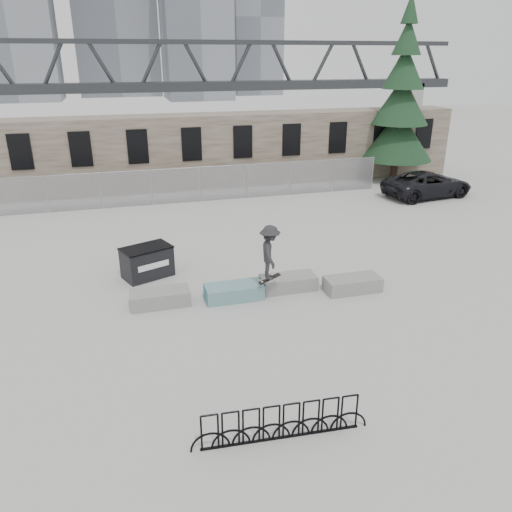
# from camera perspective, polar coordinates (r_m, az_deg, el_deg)

# --- Properties ---
(ground) EXTENTS (120.00, 120.00, 0.00)m
(ground) POSITION_cam_1_polar(r_m,az_deg,el_deg) (17.93, 0.41, -4.20)
(ground) COLOR #A5A6A1
(ground) RESTS_ON ground
(stone_wall) EXTENTS (36.00, 2.58, 4.50)m
(stone_wall) POSITION_cam_1_polar(r_m,az_deg,el_deg) (32.51, -7.66, 11.77)
(stone_wall) COLOR brown
(stone_wall) RESTS_ON ground
(chainlink_fence) EXTENTS (22.06, 0.06, 2.02)m
(chainlink_fence) POSITION_cam_1_polar(r_m,az_deg,el_deg) (29.13, -6.44, 8.20)
(chainlink_fence) COLOR gray
(chainlink_fence) RESTS_ON ground
(planter_far_left) EXTENTS (2.00, 0.90, 0.52)m
(planter_far_left) POSITION_cam_1_polar(r_m,az_deg,el_deg) (17.28, -10.91, -4.66)
(planter_far_left) COLOR gray
(planter_far_left) RESTS_ON ground
(planter_center_left) EXTENTS (2.00, 0.90, 0.52)m
(planter_center_left) POSITION_cam_1_polar(r_m,az_deg,el_deg) (17.40, -2.54, -4.04)
(planter_center_left) COLOR teal
(planter_center_left) RESTS_ON ground
(planter_center_right) EXTENTS (2.00, 0.90, 0.52)m
(planter_center_right) POSITION_cam_1_polar(r_m,az_deg,el_deg) (18.11, 3.71, -2.99)
(planter_center_right) COLOR gray
(planter_center_right) RESTS_ON ground
(planter_offset) EXTENTS (2.00, 0.90, 0.52)m
(planter_offset) POSITION_cam_1_polar(r_m,az_deg,el_deg) (18.29, 10.97, -3.11)
(planter_offset) COLOR gray
(planter_offset) RESTS_ON ground
(dumpster) EXTENTS (2.11, 1.71, 1.20)m
(dumpster) POSITION_cam_1_polar(r_m,az_deg,el_deg) (19.42, -12.34, -0.65)
(dumpster) COLOR black
(dumpster) RESTS_ON ground
(bike_rack) EXTENTS (4.03, 0.31, 0.90)m
(bike_rack) POSITION_cam_1_polar(r_m,az_deg,el_deg) (11.53, 2.92, -18.46)
(bike_rack) COLOR black
(bike_rack) RESTS_ON ground
(spruce_tree) EXTENTS (4.68, 4.68, 11.50)m
(spruce_tree) POSITION_cam_1_polar(r_m,az_deg,el_deg) (35.13, 16.16, 15.81)
(spruce_tree) COLOR #38281E
(spruce_tree) RESTS_ON ground
(truss_bridge) EXTENTS (70.00, 3.00, 9.80)m
(truss_bridge) POSITION_cam_1_polar(r_m,az_deg,el_deg) (72.03, -4.24, 18.92)
(truss_bridge) COLOR #2D3033
(truss_bridge) RESTS_ON ground
(suv) EXTENTS (5.74, 3.18, 1.52)m
(suv) POSITION_cam_1_polar(r_m,az_deg,el_deg) (31.77, 19.01, 7.78)
(suv) COLOR black
(suv) RESTS_ON ground
(skateboarder) EXTENTS (0.89, 1.31, 2.04)m
(skateboarder) POSITION_cam_1_polar(r_m,az_deg,el_deg) (16.64, 1.59, 0.41)
(skateboarder) COLOR #28282B
(skateboarder) RESTS_ON ground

